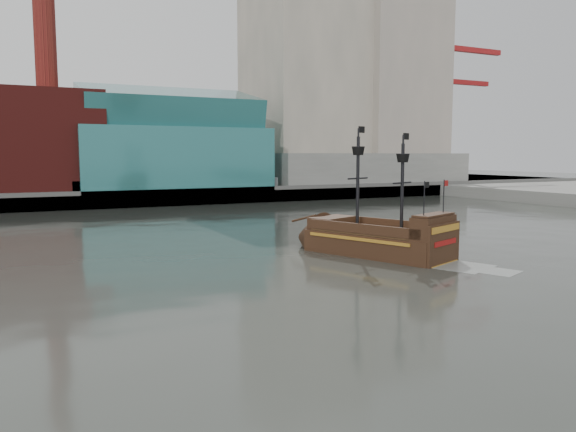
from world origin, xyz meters
TOP-DOWN VIEW (x-y plane):
  - ground at (0.00, 0.00)m, footprint 400.00×400.00m
  - promenade_far at (0.00, 92.00)m, footprint 220.00×60.00m
  - seawall at (0.00, 62.50)m, footprint 220.00×1.00m
  - skyline at (5.21, 84.56)m, footprint 149.00×45.00m
  - crane_a at (78.63, 82.00)m, footprint 22.50×4.00m
  - crane_b at (88.23, 92.00)m, footprint 19.10×4.00m
  - pirate_ship at (11.59, 13.99)m, footprint 9.15×14.76m

SIDE VIEW (x-z plane):
  - ground at x=0.00m, z-range 0.00..0.00m
  - pirate_ship at x=11.59m, z-range -4.35..6.28m
  - promenade_far at x=0.00m, z-range 0.00..2.00m
  - seawall at x=0.00m, z-range 0.00..2.60m
  - crane_b at x=88.23m, z-range 2.45..28.70m
  - crane_a at x=78.63m, z-range 2.99..35.24m
  - skyline at x=5.21m, z-range -6.45..55.55m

